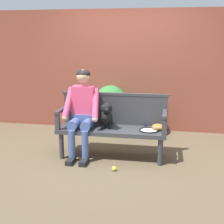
{
  "coord_description": "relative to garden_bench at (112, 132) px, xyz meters",
  "views": [
    {
      "loc": [
        0.8,
        -4.45,
        1.77
      ],
      "look_at": [
        0.0,
        0.0,
        0.71
      ],
      "focal_mm": 49.99,
      "sensor_mm": 36.0,
      "label": 1
    }
  ],
  "objects": [
    {
      "name": "tennis_racket",
      "position": [
        0.55,
        -0.02,
        0.07
      ],
      "size": [
        0.36,
        0.58,
        0.03
      ],
      "color": "black",
      "rests_on": "garden_bench"
    },
    {
      "name": "hedge_bush_mid_left",
      "position": [
        -0.27,
        1.37,
        0.05
      ],
      "size": [
        0.72,
        0.72,
        0.9
      ],
      "primitive_type": "ellipsoid",
      "color": "#337538",
      "rests_on": "ground"
    },
    {
      "name": "hedge_bush_mid_right",
      "position": [
        0.26,
        1.32,
        -0.06
      ],
      "size": [
        1.0,
        0.83,
        0.67
      ],
      "primitive_type": "ellipsoid",
      "color": "#1E5B23",
      "rests_on": "ground"
    },
    {
      "name": "tennis_ball",
      "position": [
        0.12,
        -0.53,
        -0.36
      ],
      "size": [
        0.07,
        0.07,
        0.07
      ],
      "primitive_type": "sphere",
      "color": "#CCDB33",
      "rests_on": "ground"
    },
    {
      "name": "bench_armrest_right_end",
      "position": [
        0.78,
        -0.09,
        0.26
      ],
      "size": [
        0.06,
        0.54,
        0.28
      ],
      "color": "#38383D",
      "rests_on": "garden_bench"
    },
    {
      "name": "person_seated",
      "position": [
        -0.45,
        -0.02,
        0.33
      ],
      "size": [
        0.56,
        0.67,
        1.33
      ],
      "color": "black",
      "rests_on": "ground"
    },
    {
      "name": "bench_armrest_left_end",
      "position": [
        -0.78,
        -0.09,
        0.26
      ],
      "size": [
        0.06,
        0.54,
        0.28
      ],
      "color": "#38383D",
      "rests_on": "garden_bench"
    },
    {
      "name": "brick_garden_fence",
      "position": [
        0.0,
        1.69,
        0.76
      ],
      "size": [
        8.0,
        0.3,
        2.32
      ],
      "primitive_type": "cube",
      "color": "brown",
      "rests_on": "ground"
    },
    {
      "name": "hedge_bush_far_left",
      "position": [
        -0.02,
        1.35,
        -0.02
      ],
      "size": [
        0.84,
        0.69,
        0.76
      ],
      "primitive_type": "ellipsoid",
      "color": "#1E5B23",
      "rests_on": "ground"
    },
    {
      "name": "ground_plane",
      "position": [
        0.0,
        0.0,
        -0.4
      ],
      "size": [
        40.0,
        40.0,
        0.0
      ],
      "primitive_type": "plane",
      "color": "brown"
    },
    {
      "name": "baseball_glove",
      "position": [
        0.7,
        0.03,
        0.1
      ],
      "size": [
        0.27,
        0.24,
        0.09
      ],
      "primitive_type": "ellipsoid",
      "rotation": [
        0.0,
        0.0,
        -0.36
      ],
      "color": "#9E6B2D",
      "rests_on": "garden_bench"
    },
    {
      "name": "dog_on_bench",
      "position": [
        -0.09,
        -0.01,
        0.26
      ],
      "size": [
        0.26,
        0.4,
        0.41
      ],
      "color": "black",
      "rests_on": "garden_bench"
    },
    {
      "name": "garden_bench",
      "position": [
        0.0,
        0.0,
        0.0
      ],
      "size": [
        1.63,
        0.54,
        0.46
      ],
      "color": "#38383D",
      "rests_on": "ground"
    },
    {
      "name": "bench_backrest",
      "position": [
        0.0,
        0.24,
        0.31
      ],
      "size": [
        1.67,
        0.06,
        0.5
      ],
      "color": "#38383D",
      "rests_on": "garden_bench"
    }
  ]
}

